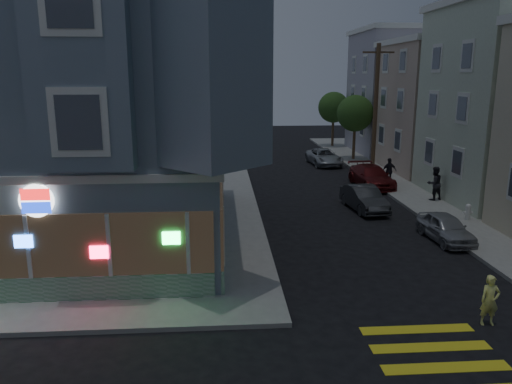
{
  "coord_description": "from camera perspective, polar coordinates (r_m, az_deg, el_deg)",
  "views": [
    {
      "loc": [
        1.05,
        -10.82,
        7.01
      ],
      "look_at": [
        2.35,
        7.27,
        2.75
      ],
      "focal_mm": 35.0,
      "sensor_mm": 36.0,
      "label": 1
    }
  ],
  "objects": [
    {
      "name": "parked_car_a",
      "position": [
        23.07,
        20.85,
        -3.84
      ],
      "size": [
        1.57,
        3.55,
        1.19
      ],
      "primitive_type": "imported",
      "rotation": [
        0.0,
        0.0,
        0.05
      ],
      "color": "#A3A5AA",
      "rests_on": "ground"
    },
    {
      "name": "traffic_signal",
      "position": [
        16.14,
        -9.65,
        0.81
      ],
      "size": [
        0.62,
        0.57,
        5.1
      ],
      "rotation": [
        0.0,
        0.0,
        0.17
      ],
      "color": "black",
      "rests_on": "sidewalk_nw"
    },
    {
      "name": "utility_pole",
      "position": [
        36.57,
        13.5,
        9.37
      ],
      "size": [
        2.2,
        0.3,
        9.0
      ],
      "color": "#4C3826",
      "rests_on": "sidewalk_ne"
    },
    {
      "name": "sidewalk_nw",
      "position": [
        37.47,
        -26.88,
        1.09
      ],
      "size": [
        33.0,
        42.0,
        0.15
      ],
      "primitive_type": "cube",
      "color": "gray",
      "rests_on": "ground"
    },
    {
      "name": "street_tree_far",
      "position": [
        50.18,
        8.86,
        9.53
      ],
      "size": [
        3.0,
        3.0,
        5.3
      ],
      "color": "#4C3826",
      "rests_on": "sidewalk_ne"
    },
    {
      "name": "parked_car_b",
      "position": [
        27.02,
        12.24,
        -0.72
      ],
      "size": [
        1.8,
        4.07,
        1.3
      ],
      "primitive_type": "imported",
      "rotation": [
        0.0,
        0.0,
        0.11
      ],
      "color": "#313336",
      "rests_on": "ground"
    },
    {
      "name": "pedestrian_a",
      "position": [
        29.7,
        19.72,
        0.93
      ],
      "size": [
        1.08,
        0.94,
        1.9
      ],
      "primitive_type": "imported",
      "rotation": [
        0.0,
        0.0,
        3.42
      ],
      "color": "black",
      "rests_on": "sidewalk_ne"
    },
    {
      "name": "row_house_d",
      "position": [
        48.5,
        18.58,
        10.63
      ],
      "size": [
        12.0,
        8.6,
        10.5
      ],
      "primitive_type": "cube",
      "color": "#A39EAE",
      "rests_on": "sidewalk_ne"
    },
    {
      "name": "pedestrian_b",
      "position": [
        33.23,
        14.98,
        2.32
      ],
      "size": [
        1.04,
        0.54,
        1.69
      ],
      "primitive_type": "imported",
      "rotation": [
        0.0,
        0.0,
        3.28
      ],
      "color": "black",
      "rests_on": "sidewalk_ne"
    },
    {
      "name": "parked_car_d",
      "position": [
        40.32,
        7.79,
        3.98
      ],
      "size": [
        2.51,
        4.73,
        1.27
      ],
      "primitive_type": "imported",
      "rotation": [
        0.0,
        0.0,
        0.09
      ],
      "color": "#A6ABB0",
      "rests_on": "ground"
    },
    {
      "name": "running_child",
      "position": [
        16.01,
        25.17,
        -11.15
      ],
      "size": [
        0.57,
        0.39,
        1.49
      ],
      "primitive_type": "imported",
      "rotation": [
        0.0,
        0.0,
        -0.06
      ],
      "color": "#F4F97F",
      "rests_on": "ground"
    },
    {
      "name": "fire_hydrant",
      "position": [
        26.31,
        23.07,
        -2.05
      ],
      "size": [
        0.46,
        0.27,
        0.8
      ],
      "color": "white",
      "rests_on": "sidewalk_ne"
    },
    {
      "name": "row_house_c",
      "position": [
        40.37,
        23.39,
        8.78
      ],
      "size": [
        12.0,
        8.6,
        9.0
      ],
      "primitive_type": "cube",
      "color": "#C3A696",
      "rests_on": "sidewalk_ne"
    },
    {
      "name": "ground",
      "position": [
        12.94,
        -8.61,
        -19.76
      ],
      "size": [
        120.0,
        120.0,
        0.0
      ],
      "primitive_type": "plane",
      "color": "black",
      "rests_on": "ground"
    },
    {
      "name": "parked_car_c",
      "position": [
        32.85,
        13.06,
        1.75
      ],
      "size": [
        2.27,
        4.84,
        1.36
      ],
      "primitive_type": "imported",
      "rotation": [
        0.0,
        0.0,
        0.08
      ],
      "color": "maroon",
      "rests_on": "ground"
    },
    {
      "name": "corner_building",
      "position": [
        22.95,
        -22.3,
        9.26
      ],
      "size": [
        14.6,
        14.6,
        11.4
      ],
      "color": "slate",
      "rests_on": "sidewalk_nw"
    },
    {
      "name": "street_tree_near",
      "position": [
        42.43,
        11.27,
        8.79
      ],
      "size": [
        3.0,
        3.0,
        5.3
      ],
      "color": "#4C3826",
      "rests_on": "sidewalk_ne"
    }
  ]
}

